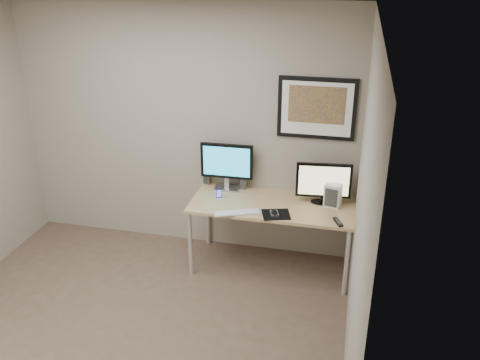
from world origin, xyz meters
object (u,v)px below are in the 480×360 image
at_px(monitor_tv, 324,182).
at_px(phone_dock, 219,194).
at_px(monitor_large, 227,164).
at_px(desk, 272,209).
at_px(speaker_left, 207,177).
at_px(keyboard, 237,213).
at_px(speaker_right, 243,180).
at_px(framed_art, 317,108).
at_px(fan_unit, 333,196).

relative_size(monitor_tv, phone_dock, 4.58).
bearing_deg(monitor_large, desk, -25.52).
xyz_separation_m(speaker_left, keyboard, (0.47, -0.59, -0.07)).
relative_size(speaker_left, keyboard, 0.37).
bearing_deg(speaker_right, speaker_left, 163.35).
xyz_separation_m(desk, monitor_tv, (0.48, 0.12, 0.29)).
relative_size(framed_art, monitor_tv, 1.41).
bearing_deg(monitor_large, fan_unit, -10.16).
xyz_separation_m(phone_dock, fan_unit, (1.11, 0.09, 0.06)).
height_order(monitor_large, speaker_right, monitor_large).
height_order(monitor_large, fan_unit, monitor_large).
xyz_separation_m(phone_dock, keyboard, (0.25, -0.25, -0.05)).
distance_m(desk, speaker_left, 0.83).
bearing_deg(speaker_right, keyboard, -94.65).
bearing_deg(monitor_tv, framed_art, 114.28).
bearing_deg(speaker_left, monitor_tv, 2.77).
bearing_deg(speaker_right, desk, -49.62).
height_order(speaker_right, fan_unit, fan_unit).
relative_size(desk, monitor_tv, 3.00).
bearing_deg(keyboard, speaker_right, 75.30).
xyz_separation_m(speaker_right, fan_unit, (0.93, -0.21, 0.02)).
bearing_deg(fan_unit, speaker_left, -177.27).
xyz_separation_m(framed_art, speaker_right, (-0.71, -0.06, -0.80)).
relative_size(monitor_tv, fan_unit, 2.28).
height_order(monitor_tv, speaker_left, monitor_tv).
bearing_deg(speaker_left, keyboard, -39.77).
height_order(desk, phone_dock, phone_dock).
bearing_deg(keyboard, framed_art, 21.67).
height_order(speaker_left, fan_unit, fan_unit).
relative_size(framed_art, phone_dock, 6.44).
distance_m(monitor_large, monitor_tv, 1.00).
distance_m(speaker_left, speaker_right, 0.40).
bearing_deg(fan_unit, monitor_tv, 164.75).
relative_size(monitor_tv, speaker_right, 2.88).
relative_size(monitor_tv, speaker_left, 3.23).
height_order(keyboard, fan_unit, fan_unit).
bearing_deg(phone_dock, speaker_right, 39.10).
bearing_deg(phone_dock, speaker_left, 102.83).
relative_size(framed_art, speaker_left, 4.55).
bearing_deg(speaker_left, monitor_large, -5.60).
xyz_separation_m(framed_art, keyboard, (-0.64, -0.61, -0.88)).
xyz_separation_m(monitor_large, keyboard, (0.23, -0.51, -0.27)).
xyz_separation_m(desk, phone_dock, (-0.54, -0.03, 0.12)).
distance_m(desk, monitor_large, 0.66).
relative_size(speaker_right, fan_unit, 0.79).
bearing_deg(keyboard, speaker_left, 106.47).
height_order(desk, speaker_left, speaker_left).
bearing_deg(keyboard, monitor_tv, 5.32).
relative_size(framed_art, monitor_large, 1.38).
distance_m(desk, phone_dock, 0.55).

